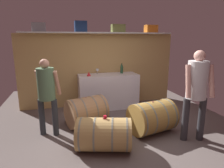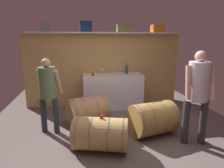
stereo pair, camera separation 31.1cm
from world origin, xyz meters
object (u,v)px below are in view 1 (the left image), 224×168
toolcase_orange (151,29)px  tasting_cup (105,117)px  wine_glass (97,70)px  toolcase_olive (118,28)px  toolcase_navy (81,27)px  red_funnel (89,74)px  toolcase_grey (39,27)px  winemaker_pouring (47,90)px  work_cabinet (108,91)px  wine_barrel_near (104,134)px  wine_bottle_green (122,69)px  wine_barrel_flank (86,111)px  visitor_tasting (197,87)px  wine_barrel_far (152,117)px

toolcase_orange → tasting_cup: size_ratio=6.11×
wine_glass → toolcase_olive: bearing=1.9°
toolcase_navy → red_funnel: bearing=-67.0°
toolcase_grey → winemaker_pouring: (0.19, -1.50, -1.24)m
work_cabinet → wine_barrel_near: (-0.58, -2.11, -0.18)m
toolcase_grey → work_cabinet: size_ratio=0.20×
wine_bottle_green → work_cabinet: bearing=-168.8°
work_cabinet → wine_glass: (-0.26, 0.20, 0.58)m
toolcase_olive → tasting_cup: (-0.90, -2.33, -1.57)m
wine_bottle_green → wine_barrel_flank: wine_bottle_green is taller
red_funnel → winemaker_pouring: winemaker_pouring is taller
tasting_cup → visitor_tasting: bearing=-2.7°
wine_bottle_green → red_funnel: 0.98m
toolcase_orange → tasting_cup: (-1.89, -2.33, -1.57)m
toolcase_grey → wine_barrel_flank: (0.97, -1.25, -1.86)m
red_funnel → visitor_tasting: visitor_tasting is taller
toolcase_navy → red_funnel: size_ratio=2.69×
toolcase_grey → toolcase_olive: bearing=-3.3°
toolcase_orange → wine_barrel_far: bearing=-117.1°
toolcase_orange → tasting_cup: bearing=-133.4°
toolcase_navy → toolcase_olive: (1.02, 0.00, -0.03)m
toolcase_grey → wine_glass: bearing=-4.1°
toolcase_grey → wine_barrel_flank: bearing=-55.4°
wine_barrel_near → winemaker_pouring: bearing=154.7°
toolcase_olive → tasting_cup: toolcase_olive is taller
wine_bottle_green → wine_barrel_near: bearing=-114.4°
toolcase_grey → wine_barrel_flank: toolcase_grey is taller
toolcase_olive → wine_barrel_near: bearing=-110.5°
toolcase_grey → visitor_tasting: 3.90m
toolcase_olive → toolcase_orange: bearing=1.0°
wine_bottle_green → toolcase_orange: bearing=8.7°
toolcase_grey → tasting_cup: size_ratio=5.84×
toolcase_orange → red_funnel: toolcase_orange is taller
toolcase_orange → wine_glass: (-1.59, -0.02, -1.13)m
wine_bottle_green → wine_glass: size_ratio=1.90×
red_funnel → wine_barrel_flank: 1.17m
toolcase_olive → wine_barrel_far: toolcase_olive is taller
toolcase_olive → wine_bottle_green: bearing=-60.7°
wine_glass → wine_barrel_far: size_ratio=0.15×
toolcase_grey → tasting_cup: 3.05m
work_cabinet → wine_barrel_flank: bearing=-126.1°
work_cabinet → visitor_tasting: (1.13, -2.19, 0.57)m
work_cabinet → wine_barrel_flank: work_cabinet is taller
wine_barrel_near → wine_barrel_far: 1.17m
toolcase_navy → wine_barrel_far: (1.20, -1.93, -1.88)m
wine_glass → wine_barrel_far: bearing=-67.8°
work_cabinet → winemaker_pouring: (-1.53, -1.28, 0.47)m
toolcase_navy → winemaker_pouring: (-0.85, -1.50, -1.27)m
toolcase_navy → red_funnel: (0.14, -0.32, -1.21)m
wine_barrel_near → wine_bottle_green: bearing=81.5°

